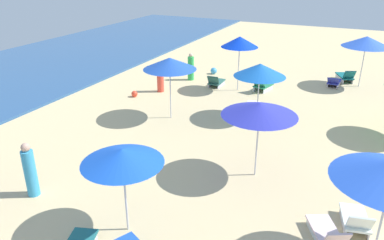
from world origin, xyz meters
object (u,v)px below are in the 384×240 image
object	(u,v)px
lounge_chair_1_1	(262,85)
beachgoer_0	(30,171)
umbrella_5	(122,156)
umbrella_2	(367,42)
umbrella_9	(260,109)
lounge_chair_6_0	(252,106)
lounge_chair_0_1	(328,234)
lounge_chair_2_1	(345,76)
umbrella_3	(170,64)
umbrella_6	(260,70)
umbrella_1	(240,42)
lounge_chair_0_0	(356,220)
beach_ball_2	(214,71)
beachgoer_1	(191,68)
beachgoer_2	(160,79)
beach_ball_0	(134,94)
lounge_chair_1_0	(216,82)
lounge_chair_2_0	(334,82)

from	to	relation	value
lounge_chair_1_1	beachgoer_0	world-z (taller)	beachgoer_0
lounge_chair_1_1	umbrella_5	world-z (taller)	umbrella_5
umbrella_2	umbrella_9	bearing A→B (deg)	167.38
lounge_chair_6_0	umbrella_9	size ratio (longest dim) A/B	0.60
lounge_chair_0_1	lounge_chair_2_1	world-z (taller)	lounge_chair_2_1
umbrella_3	umbrella_6	bearing A→B (deg)	-65.90
umbrella_1	umbrella_9	size ratio (longest dim) A/B	1.15
umbrella_5	umbrella_6	distance (m)	8.55
lounge_chair_0_0	beach_ball_2	size ratio (longest dim) A/B	3.54
lounge_chair_2_1	umbrella_6	world-z (taller)	umbrella_6
umbrella_9	beachgoer_1	world-z (taller)	umbrella_9
umbrella_9	umbrella_2	bearing A→B (deg)	-12.62
lounge_chair_6_0	beachgoer_2	xyz separation A→B (m)	(0.66, 5.11, 0.46)
lounge_chair_0_0	umbrella_3	distance (m)	9.18
beach_ball_0	beach_ball_2	xyz separation A→B (m)	(5.50, -2.05, 0.04)
lounge_chair_1_1	beachgoer_1	distance (m)	4.25
umbrella_3	umbrella_9	world-z (taller)	umbrella_3
beachgoer_0	lounge_chair_0_1	bearing A→B (deg)	-5.44
lounge_chair_1_0	umbrella_9	size ratio (longest dim) A/B	0.53
lounge_chair_0_0	lounge_chair_2_1	xyz separation A→B (m)	(13.36, 1.29, 0.02)
lounge_chair_6_0	lounge_chair_1_0	bearing A→B (deg)	-54.60
lounge_chair_0_0	beach_ball_2	distance (m)	14.46
umbrella_1	umbrella_5	distance (m)	11.84
umbrella_9	umbrella_3	bearing A→B (deg)	56.69
lounge_chair_2_0	beachgoer_1	bearing A→B (deg)	20.66
umbrella_3	beachgoer_0	bearing A→B (deg)	172.61
beachgoer_0	lounge_chair_1_0	bearing A→B (deg)	68.98
umbrella_2	beachgoer_0	world-z (taller)	umbrella_2
lounge_chair_2_0	umbrella_9	world-z (taller)	umbrella_9
lounge_chair_2_1	umbrella_3	world-z (taller)	umbrella_3
umbrella_6	lounge_chair_1_0	bearing A→B (deg)	43.48
umbrella_1	beachgoer_2	xyz separation A→B (m)	(-1.89, 3.55, -1.87)
beachgoer_2	umbrella_6	bearing A→B (deg)	-11.55
umbrella_1	beachgoer_1	world-z (taller)	umbrella_1
lounge_chair_1_0	beach_ball_2	bearing A→B (deg)	-66.51
lounge_chair_0_0	umbrella_9	distance (m)	3.92
umbrella_6	beach_ball_2	size ratio (longest dim) A/B	6.33
umbrella_5	lounge_chair_6_0	distance (m)	9.44
lounge_chair_1_0	umbrella_2	size ratio (longest dim) A/B	0.49
umbrella_2	lounge_chair_2_1	bearing A→B (deg)	50.32
beachgoer_1	umbrella_2	bearing A→B (deg)	-57.94
lounge_chair_6_0	beach_ball_2	bearing A→B (deg)	-62.73
umbrella_1	lounge_chair_2_1	size ratio (longest dim) A/B	1.73
beachgoer_2	lounge_chair_6_0	bearing A→B (deg)	-4.78
beachgoer_0	beachgoer_1	bearing A→B (deg)	77.26
lounge_chair_2_1	umbrella_9	world-z (taller)	umbrella_9
lounge_chair_1_1	umbrella_5	xyz separation A→B (m)	(-12.23, 0.15, 1.81)
lounge_chair_1_0	lounge_chair_2_0	world-z (taller)	lounge_chair_1_0
umbrella_2	umbrella_5	distance (m)	15.89
lounge_chair_2_1	umbrella_3	size ratio (longest dim) A/B	0.61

